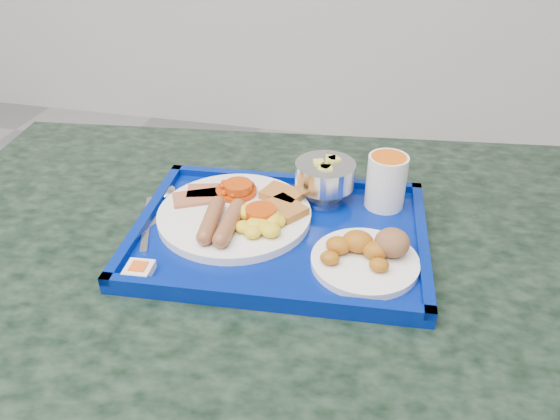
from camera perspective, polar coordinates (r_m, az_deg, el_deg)
name	(u,v)px	position (r m, az deg, el deg)	size (l,w,h in m)	color
table	(283,336)	(0.99, 0.28, -13.02)	(1.33, 0.97, 0.77)	slate
tray	(280,234)	(0.86, 0.00, -2.56)	(0.48, 0.37, 0.03)	navy
main_plate	(239,213)	(0.88, -4.27, -0.31)	(0.25, 0.25, 0.04)	white
bread_plate	(368,254)	(0.80, 9.21, -4.56)	(0.16, 0.16, 0.05)	white
fruit_bowl	(325,175)	(0.92, 4.74, 3.65)	(0.10, 0.10, 0.07)	silver
juice_cup	(386,180)	(0.92, 11.05, 3.11)	(0.07, 0.07, 0.09)	white
spoon	(164,199)	(0.95, -12.03, 1.13)	(0.05, 0.17, 0.01)	silver
knife	(147,223)	(0.90, -13.73, -1.34)	(0.01, 0.16, 0.00)	silver
jam_packet	(139,270)	(0.80, -14.52, -6.10)	(0.04, 0.04, 0.02)	white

